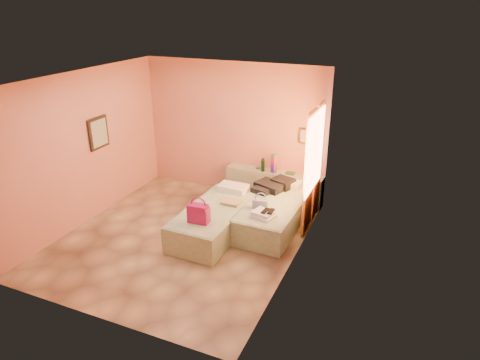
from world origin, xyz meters
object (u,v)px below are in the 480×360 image
object	(u,v)px
bed_right	(274,214)
green_book	(290,173)
bed_left	(215,220)
water_bottle	(263,165)
flower_vase	(311,171)
headboard_ledge	(274,186)
blue_handbag	(261,204)
towel_stack	(264,215)
magenta_handbag	(199,213)

from	to	relation	value
bed_right	green_book	size ratio (longest dim) A/B	11.42
bed_left	water_bottle	distance (m)	1.74
bed_left	flower_vase	bearing A→B (deg)	53.01
headboard_ledge	blue_handbag	distance (m)	1.45
water_bottle	green_book	size ratio (longest dim) A/B	1.57
water_bottle	blue_handbag	xyz separation A→B (m)	(0.45, -1.33, -0.20)
towel_stack	flower_vase	bearing A→B (deg)	77.38
flower_vase	water_bottle	bearing A→B (deg)	-178.03
bed_left	magenta_handbag	size ratio (longest dim) A/B	5.75
green_book	flower_vase	size ratio (longest dim) A/B	0.60
headboard_ledge	bed_right	size ratio (longest dim) A/B	1.02
bed_right	flower_vase	size ratio (longest dim) A/B	6.83
headboard_ledge	bed_left	size ratio (longest dim) A/B	1.02
headboard_ledge	water_bottle	distance (m)	0.52
bed_left	magenta_handbag	distance (m)	0.71
flower_vase	magenta_handbag	bearing A→B (deg)	-120.37
water_bottle	blue_handbag	distance (m)	1.42
green_book	blue_handbag	distance (m)	1.42
headboard_ledge	green_book	world-z (taller)	green_book
bed_right	magenta_handbag	distance (m)	1.58
blue_handbag	bed_right	bearing A→B (deg)	60.29
bed_left	green_book	size ratio (longest dim) A/B	11.42
magenta_handbag	blue_handbag	world-z (taller)	magenta_handbag
green_book	magenta_handbag	xyz separation A→B (m)	(-0.88, -2.27, -0.00)
green_book	flower_vase	bearing A→B (deg)	2.32
headboard_ledge	blue_handbag	xyz separation A→B (m)	(0.23, -1.41, 0.26)
bed_left	flower_vase	xyz separation A→B (m)	(1.30, 1.66, 0.55)
water_bottle	towel_stack	bearing A→B (deg)	-68.97
headboard_ledge	bed_right	distance (m)	1.12
bed_right	green_book	distance (m)	1.13
blue_handbag	towel_stack	bearing A→B (deg)	-67.01
bed_right	water_bottle	world-z (taller)	water_bottle
water_bottle	magenta_handbag	distance (m)	2.22
flower_vase	blue_handbag	size ratio (longest dim) A/B	1.08
bed_left	magenta_handbag	bearing A→B (deg)	-90.01
blue_handbag	towel_stack	xyz separation A→B (m)	(0.17, -0.29, -0.04)
bed_left	blue_handbag	xyz separation A→B (m)	(0.76, 0.29, 0.34)
blue_handbag	water_bottle	bearing A→B (deg)	101.23
bed_left	bed_right	distance (m)	1.11
bed_right	headboard_ledge	bearing A→B (deg)	110.63
flower_vase	headboard_ledge	bearing A→B (deg)	177.06
water_bottle	flower_vase	world-z (taller)	flower_vase
green_book	magenta_handbag	bearing A→B (deg)	-103.42
bed_left	towel_stack	bearing A→B (deg)	1.28
green_book	towel_stack	distance (m)	1.70
water_bottle	flower_vase	size ratio (longest dim) A/B	0.94
bed_right	flower_vase	bearing A→B (deg)	69.69
bed_right	flower_vase	xyz separation A→B (m)	(0.39, 1.01, 0.55)
water_bottle	green_book	bearing A→B (deg)	7.51
bed_left	water_bottle	xyz separation A→B (m)	(0.30, 1.63, 0.54)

